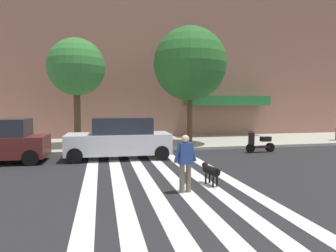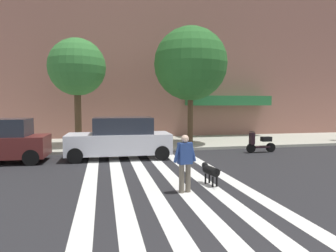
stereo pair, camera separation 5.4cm
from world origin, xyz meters
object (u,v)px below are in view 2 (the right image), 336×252
parked_car_behind_first (120,139)px  street_tree_middle (191,64)px  street_tree_nearest (77,68)px  dog_on_leash (210,171)px  parked_scooter (261,143)px  pedestrian_dog_walker (185,160)px

parked_car_behind_first → street_tree_middle: size_ratio=0.69×
street_tree_nearest → dog_on_leash: bearing=-62.8°
parked_car_behind_first → dog_on_leash: parked_car_behind_first is taller
street_tree_middle → parked_car_behind_first: bearing=-143.2°
street_tree_nearest → street_tree_middle: 6.46m
parked_scooter → dog_on_leash: size_ratio=1.60×
street_tree_nearest → street_tree_middle: size_ratio=0.88×
street_tree_nearest → pedestrian_dog_walker: size_ratio=3.66×
parked_car_behind_first → pedestrian_dog_walker: size_ratio=2.88×
parked_scooter → street_tree_middle: street_tree_middle is taller
parked_scooter → street_tree_nearest: 10.77m
parked_scooter → dog_on_leash: parked_scooter is taller
street_tree_nearest → street_tree_middle: bearing=-4.4°
parked_car_behind_first → dog_on_leash: 5.79m
dog_on_leash → street_tree_middle: bearing=77.7°
street_tree_nearest → street_tree_middle: street_tree_middle is taller
street_tree_nearest → street_tree_middle: (6.43, -0.50, 0.32)m
street_tree_nearest → parked_scooter: bearing=-20.8°
parked_scooter → pedestrian_dog_walker: 8.30m
parked_scooter → pedestrian_dog_walker: bearing=-133.6°
street_tree_nearest → pedestrian_dog_walker: (3.61, -9.55, -3.59)m
street_tree_middle → pedestrian_dog_walker: size_ratio=4.18×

